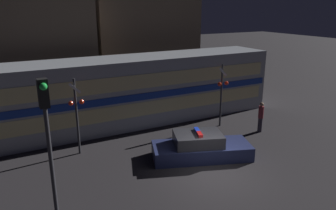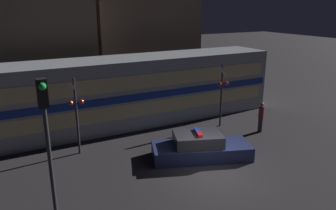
{
  "view_description": "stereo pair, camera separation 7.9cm",
  "coord_description": "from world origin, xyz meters",
  "px_view_note": "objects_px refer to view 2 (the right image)",
  "views": [
    {
      "loc": [
        -7.8,
        -10.25,
        7.08
      ],
      "look_at": [
        0.29,
        4.86,
        1.84
      ],
      "focal_mm": 35.0,
      "sensor_mm": 36.0,
      "label": 1
    },
    {
      "loc": [
        -7.73,
        -10.29,
        7.08
      ],
      "look_at": [
        0.29,
        4.86,
        1.84
      ],
      "focal_mm": 35.0,
      "sensor_mm": 36.0,
      "label": 2
    }
  ],
  "objects_px": {
    "train": "(142,89)",
    "traffic_light_corner": "(46,127)",
    "pedestrian": "(261,117)",
    "police_car": "(200,148)",
    "crossing_signal_near": "(222,91)"
  },
  "relations": [
    {
      "from": "pedestrian",
      "to": "train",
      "type": "bearing_deg",
      "value": 136.02
    },
    {
      "from": "pedestrian",
      "to": "police_car",
      "type": "bearing_deg",
      "value": -166.27
    },
    {
      "from": "crossing_signal_near",
      "to": "train",
      "type": "bearing_deg",
      "value": 139.83
    },
    {
      "from": "train",
      "to": "police_car",
      "type": "distance_m",
      "value": 6.42
    },
    {
      "from": "train",
      "to": "police_car",
      "type": "bearing_deg",
      "value": -87.49
    },
    {
      "from": "traffic_light_corner",
      "to": "train",
      "type": "bearing_deg",
      "value": 50.19
    },
    {
      "from": "train",
      "to": "police_car",
      "type": "relative_size",
      "value": 3.46
    },
    {
      "from": "traffic_light_corner",
      "to": "police_car",
      "type": "bearing_deg",
      "value": 14.96
    },
    {
      "from": "train",
      "to": "crossing_signal_near",
      "type": "relative_size",
      "value": 4.55
    },
    {
      "from": "pedestrian",
      "to": "crossing_signal_near",
      "type": "height_order",
      "value": "crossing_signal_near"
    },
    {
      "from": "train",
      "to": "crossing_signal_near",
      "type": "bearing_deg",
      "value": -40.17
    },
    {
      "from": "train",
      "to": "crossing_signal_near",
      "type": "height_order",
      "value": "train"
    },
    {
      "from": "police_car",
      "to": "pedestrian",
      "type": "height_order",
      "value": "pedestrian"
    },
    {
      "from": "train",
      "to": "traffic_light_corner",
      "type": "xyz_separation_m",
      "value": [
        -6.76,
        -8.11,
        1.41
      ]
    },
    {
      "from": "police_car",
      "to": "train",
      "type": "bearing_deg",
      "value": 112.33
    }
  ]
}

